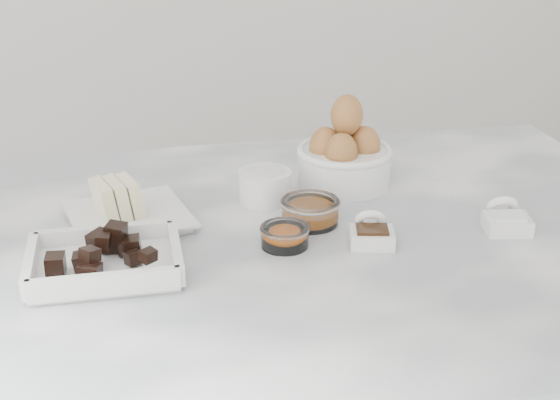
# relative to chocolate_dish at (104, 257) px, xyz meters

# --- Properties ---
(marble_slab) EXTENTS (1.20, 0.80, 0.04)m
(marble_slab) POSITION_rel_chocolate_dish_xyz_m (0.22, 0.07, -0.04)
(marble_slab) COLOR white
(marble_slab) RESTS_ON cabinet
(chocolate_dish) EXTENTS (0.19, 0.15, 0.05)m
(chocolate_dish) POSITION_rel_chocolate_dish_xyz_m (0.00, 0.00, 0.00)
(chocolate_dish) COLOR white
(chocolate_dish) RESTS_ON marble_slab
(butter_plate) EXTENTS (0.20, 0.20, 0.07)m
(butter_plate) POSITION_rel_chocolate_dish_xyz_m (0.03, 0.15, -0.00)
(butter_plate) COLOR white
(butter_plate) RESTS_ON marble_slab
(sugar_ramekin) EXTENTS (0.08, 0.08, 0.05)m
(sugar_ramekin) POSITION_rel_chocolate_dish_xyz_m (0.24, 0.19, 0.00)
(sugar_ramekin) COLOR white
(sugar_ramekin) RESTS_ON marble_slab
(egg_bowl) EXTENTS (0.15, 0.15, 0.15)m
(egg_bowl) POSITION_rel_chocolate_dish_xyz_m (0.37, 0.23, 0.03)
(egg_bowl) COLOR white
(egg_bowl) RESTS_ON marble_slab
(honey_bowl) EXTENTS (0.09, 0.09, 0.04)m
(honey_bowl) POSITION_rel_chocolate_dish_xyz_m (0.29, 0.10, -0.00)
(honey_bowl) COLOR white
(honey_bowl) RESTS_ON marble_slab
(zest_bowl) EXTENTS (0.07, 0.07, 0.03)m
(zest_bowl) POSITION_rel_chocolate_dish_xyz_m (0.24, 0.03, -0.01)
(zest_bowl) COLOR white
(zest_bowl) RESTS_ON marble_slab
(vanilla_spoon) EXTENTS (0.07, 0.08, 0.04)m
(vanilla_spoon) POSITION_rel_chocolate_dish_xyz_m (0.36, 0.02, -0.01)
(vanilla_spoon) COLOR white
(vanilla_spoon) RESTS_ON marble_slab
(salt_spoon) EXTENTS (0.07, 0.08, 0.05)m
(salt_spoon) POSITION_rel_chocolate_dish_xyz_m (0.55, 0.02, -0.01)
(salt_spoon) COLOR white
(salt_spoon) RESTS_ON marble_slab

